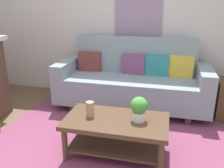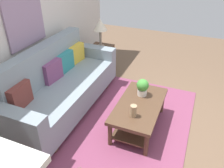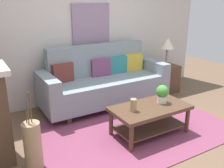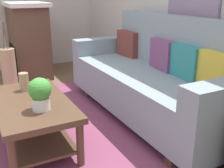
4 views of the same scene
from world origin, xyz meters
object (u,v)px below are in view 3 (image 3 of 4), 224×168
Objects in this scene: throw_pillow_mustard at (133,62)px; table_lamp at (168,44)px; throw_pillow_maroon at (63,73)px; tabletop_vase at (133,105)px; coffee_table at (150,114)px; side_table at (165,78)px; potted_plant_tabletop at (162,93)px; floor_vase at (33,147)px; throw_pillow_teal at (117,65)px; framed_painting at (91,24)px; throw_pillow_plum at (101,67)px; couch at (104,82)px.

table_lamp reaches higher than throw_pillow_mustard.
throw_pillow_maroon is 0.63× the size of table_lamp.
table_lamp is (1.71, 1.25, 0.48)m from tabletop_vase.
coffee_table is (0.75, -1.41, -0.37)m from throw_pillow_maroon.
throw_pillow_maroon is 0.64× the size of side_table.
coffee_table is 1.90m from side_table.
throw_pillow_mustard reaches higher than potted_plant_tabletop.
potted_plant_tabletop is 1.88m from floor_vase.
coffee_table is at bearing -1.13° from floor_vase.
throw_pillow_teal is at bearing 35.15° from floor_vase.
framed_painting is at bearing 25.28° from throw_pillow_maroon.
throw_pillow_plum is at bearing 79.56° from tabletop_vase.
couch is 3.07× the size of framed_painting.
throw_pillow_teal is 0.90m from framed_painting.
throw_pillow_plum is at bearing -90.00° from framed_painting.
potted_plant_tabletop is 0.45× the size of floor_vase.
table_lamp is (1.45, -0.03, 0.56)m from couch.
couch is at bearing 38.13° from floor_vase.
potted_plant_tabletop is at bearing -78.12° from couch.
framed_painting is at bearing 161.08° from table_lamp.
throw_pillow_plum reaches higher than side_table.
tabletop_vase is 1.36m from floor_vase.
potted_plant_tabletop is at bearing 3.18° from tabletop_vase.
potted_plant_tabletop is at bearing -108.38° from throw_pillow_mustard.
side_table is at bearing 0.00° from table_lamp.
couch is at bearing -9.83° from throw_pillow_maroon.
side_table is (1.45, -0.03, -0.15)m from couch.
throw_pillow_plum is (0.72, 0.00, 0.00)m from throw_pillow_maroon.
throw_pillow_mustard reaches higher than side_table.
throw_pillow_maroon reaches higher than potted_plant_tabletop.
coffee_table is 6.50× the size of tabletop_vase.
throw_pillow_teal is 1.37× the size of potted_plant_tabletop.
tabletop_vase is at bearing -98.43° from framed_painting.
throw_pillow_maroon is 2.21m from side_table.
table_lamp is at bearing 45.87° from potted_plant_tabletop.
couch reaches higher than coffee_table.
framed_painting is (0.72, 0.34, 0.75)m from throw_pillow_maroon.
tabletop_vase is at bearing -1.25° from floor_vase.
floor_vase is at bearing 180.00° from potted_plant_tabletop.
throw_pillow_mustard is at bearing 71.62° from potted_plant_tabletop.
framed_painting is at bearing 90.00° from throw_pillow_plum.
throw_pillow_maroon is 1.00× the size of throw_pillow_mustard.
table_lamp reaches higher than side_table.
potted_plant_tabletop is 0.47× the size of side_table.
throw_pillow_teal is 0.64× the size of side_table.
throw_pillow_teal is (1.08, 0.00, 0.00)m from throw_pillow_maroon.
throw_pillow_plum is 0.64× the size of side_table.
couch is at bearing 101.88° from potted_plant_tabletop.
floor_vase is (-1.60, -1.25, -0.14)m from couch.
throw_pillow_maroon is 0.33× the size of coffee_table.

